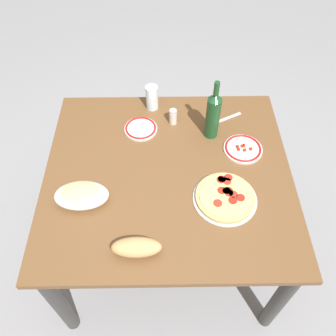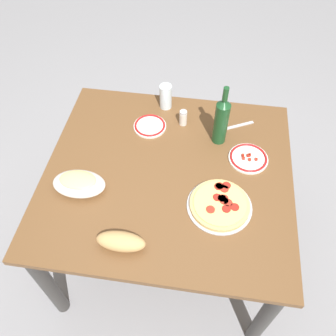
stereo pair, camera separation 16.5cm
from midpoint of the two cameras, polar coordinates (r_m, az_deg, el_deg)
name	(u,v)px [view 1 (the left image)]	position (r m, az deg, el deg)	size (l,w,h in m)	color
ground_plane	(168,241)	(2.28, -2.11, -11.86)	(8.00, 8.00, 0.00)	gray
dining_table	(168,185)	(1.76, -2.68, -2.99)	(1.16, 1.08, 0.72)	brown
pepperoni_pizza	(225,197)	(1.58, 6.25, -4.88)	(0.29, 0.29, 0.03)	#B7B7BC
baked_pasta_dish	(81,195)	(1.61, -16.66, -4.32)	(0.24, 0.15, 0.08)	white
wine_bottle	(213,115)	(1.74, 4.56, 8.40)	(0.07, 0.07, 0.33)	#194723
water_glass	(152,98)	(1.94, -5.07, 11.09)	(0.07, 0.07, 0.14)	silver
side_plate_near	(243,149)	(1.77, 9.40, 2.95)	(0.19, 0.19, 0.02)	white
side_plate_far	(141,128)	(1.86, -6.95, 6.19)	(0.17, 0.17, 0.02)	white
bread_loaf	(136,247)	(1.44, -8.46, -12.73)	(0.20, 0.08, 0.08)	tan
spice_shaker	(173,117)	(1.86, -1.74, 8.12)	(0.04, 0.04, 0.09)	silver
fork_right	(227,118)	(1.92, 7.10, 7.81)	(0.17, 0.02, 0.01)	#B7B7BC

